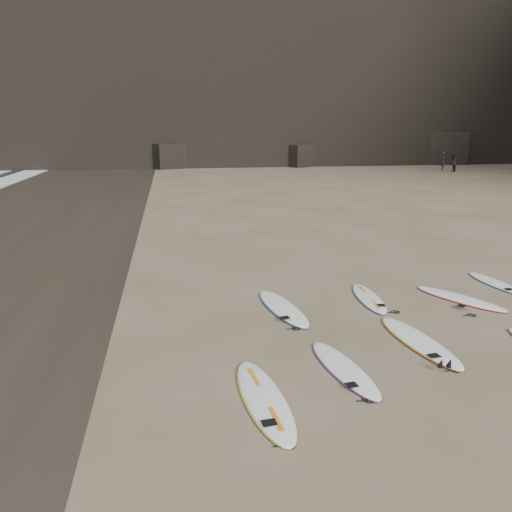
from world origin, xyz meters
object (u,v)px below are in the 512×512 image
at_px(surfboard_7, 460,298).
at_px(person_b, 453,163).
at_px(surfboard_6, 369,298).
at_px(surfboard_8, 496,283).
at_px(surfboard_5, 283,307).
at_px(surfboard_2, 419,341).
at_px(surfboard_0, 264,398).
at_px(surfboard_1, 344,368).
at_px(person_a, 443,161).

height_order(surfboard_7, person_b, person_b).
height_order(surfboard_6, surfboard_8, surfboard_6).
relative_size(surfboard_5, surfboard_8, 1.22).
xyz_separation_m(surfboard_2, surfboard_7, (2.30, 2.27, -0.00)).
bearing_deg(surfboard_2, surfboard_5, 128.15).
distance_m(surfboard_0, surfboard_7, 7.03).
bearing_deg(surfboard_0, surfboard_2, 19.96).
height_order(surfboard_1, surfboard_2, surfboard_2).
height_order(surfboard_0, surfboard_6, surfboard_0).
bearing_deg(surfboard_0, person_b, 50.93).
bearing_deg(person_b, surfboard_1, 18.35).
bearing_deg(surfboard_2, surfboard_6, 83.46).
height_order(surfboard_6, surfboard_7, surfboard_7).
relative_size(surfboard_5, surfboard_7, 1.09).
distance_m(surfboard_5, person_b, 41.13).
relative_size(surfboard_5, person_b, 1.56).
height_order(surfboard_0, surfboard_2, same).
relative_size(surfboard_0, surfboard_1, 1.12).
bearing_deg(surfboard_0, surfboard_5, 68.28).
relative_size(surfboard_5, person_a, 1.54).
distance_m(surfboard_6, person_b, 39.54).
relative_size(surfboard_0, surfboard_6, 1.17).
height_order(surfboard_0, person_a, person_a).
distance_m(surfboard_0, person_a, 47.21).
height_order(surfboard_0, surfboard_1, surfboard_0).
bearing_deg(surfboard_6, surfboard_0, -124.53).
relative_size(surfboard_1, person_a, 1.35).
height_order(surfboard_0, person_b, person_b).
bearing_deg(surfboard_2, person_a, 53.40).
bearing_deg(surfboard_1, surfboard_0, -163.04).
bearing_deg(surfboard_7, surfboard_0, -174.76).
distance_m(surfboard_5, surfboard_6, 2.36).
relative_size(surfboard_8, person_b, 1.28).
relative_size(surfboard_1, surfboard_5, 0.88).
distance_m(surfboard_1, surfboard_8, 7.22).
xyz_separation_m(surfboard_5, person_a, (24.45, 35.61, 0.83)).
xyz_separation_m(surfboard_0, surfboard_6, (3.56, 4.33, -0.01)).
bearing_deg(person_b, surfboard_8, 22.58).
distance_m(surfboard_2, person_b, 41.81).
distance_m(surfboard_0, surfboard_5, 4.19).
bearing_deg(surfboard_8, surfboard_0, -152.04).
relative_size(surfboard_2, surfboard_6, 1.18).
xyz_separation_m(surfboard_5, person_b, (24.16, 33.28, 0.82)).
bearing_deg(surfboard_1, person_b, 48.46).
xyz_separation_m(surfboard_2, surfboard_8, (4.01, 3.25, -0.01)).
xyz_separation_m(surfboard_1, surfboard_7, (4.21, 3.13, 0.00)).
xyz_separation_m(surfboard_2, surfboard_6, (0.01, 2.69, -0.01)).
distance_m(surfboard_6, surfboard_8, 4.04).
xyz_separation_m(surfboard_1, surfboard_6, (1.92, 3.55, -0.00)).
distance_m(surfboard_2, surfboard_8, 5.17).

